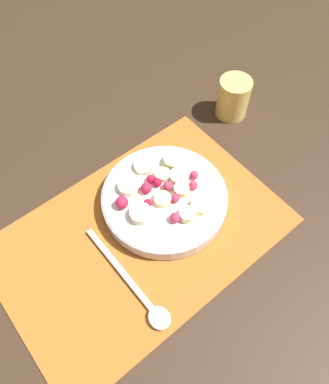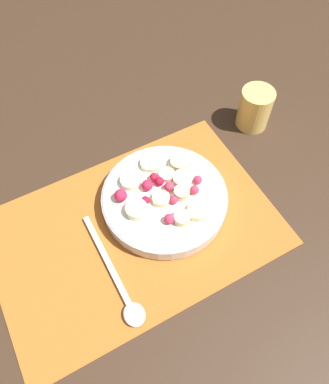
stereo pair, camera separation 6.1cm
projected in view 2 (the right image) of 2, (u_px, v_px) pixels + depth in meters
The scene contains 5 objects.
ground_plane at pixel (135, 230), 0.62m from camera, with size 3.00×3.00×0.00m, color #382619.
placemat at pixel (135, 230), 0.62m from camera, with size 0.46×0.30×0.01m.
fruit_bowl at pixel (164, 197), 0.63m from camera, with size 0.21×0.21×0.05m.
spoon at pixel (123, 291), 0.56m from camera, with size 0.03×0.20×0.01m.
drinking_glass at pixel (255, 108), 0.71m from camera, with size 0.06×0.06×0.08m.
Camera 2 is at (-0.09, -0.27, 0.56)m, focal length 35.00 mm.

